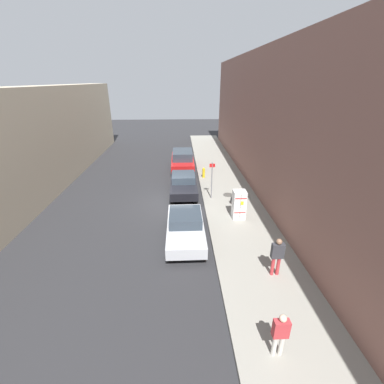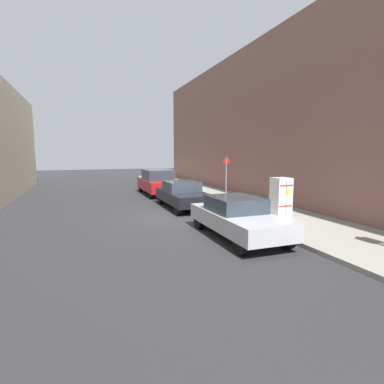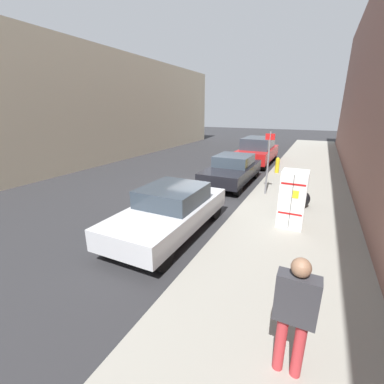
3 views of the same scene
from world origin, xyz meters
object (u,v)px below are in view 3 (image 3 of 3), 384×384
(street_sign_post, at_px, (268,160))
(trash_bag, at_px, (301,199))
(fire_hydrant, at_px, (277,165))
(pedestrian_walking_far, at_px, (295,310))
(parked_sedan_dark, at_px, (232,169))
(parked_suv_red, at_px, (257,150))
(discarded_refrigerator, at_px, (292,199))
(parked_sedan_silver, at_px, (170,210))

(street_sign_post, height_order, trash_bag, street_sign_post)
(fire_hydrant, height_order, pedestrian_walking_far, pedestrian_walking_far)
(street_sign_post, xyz_separation_m, pedestrian_walking_far, (-1.74, 7.59, -0.41))
(street_sign_post, distance_m, pedestrian_walking_far, 7.80)
(street_sign_post, height_order, parked_sedan_dark, street_sign_post)
(parked_suv_red, bearing_deg, street_sign_post, 105.54)
(street_sign_post, bearing_deg, parked_sedan_dark, -35.29)
(discarded_refrigerator, distance_m, parked_sedan_dark, 5.15)
(discarded_refrigerator, relative_size, pedestrian_walking_far, 0.98)
(parked_sedan_dark, bearing_deg, parked_sedan_silver, 90.00)
(parked_sedan_silver, bearing_deg, parked_sedan_dark, -90.00)
(discarded_refrigerator, xyz_separation_m, parked_suv_red, (3.12, -9.46, -0.10))
(discarded_refrigerator, relative_size, parked_suv_red, 0.35)
(discarded_refrigerator, height_order, street_sign_post, street_sign_post)
(parked_suv_red, distance_m, parked_sedan_dark, 5.38)
(discarded_refrigerator, relative_size, street_sign_post, 0.67)
(pedestrian_walking_far, distance_m, parked_suv_red, 14.74)
(discarded_refrigerator, bearing_deg, parked_suv_red, -71.78)
(pedestrian_walking_far, bearing_deg, parked_sedan_dark, -49.60)
(street_sign_post, height_order, parked_suv_red, street_sign_post)
(discarded_refrigerator, height_order, parked_sedan_dark, discarded_refrigerator)
(fire_hydrant, relative_size, parked_sedan_dark, 0.19)
(street_sign_post, bearing_deg, trash_bag, 146.88)
(discarded_refrigerator, relative_size, parked_sedan_silver, 0.39)
(pedestrian_walking_far, xyz_separation_m, parked_sedan_silver, (3.61, -3.05, -0.43))
(discarded_refrigerator, relative_size, trash_bag, 2.84)
(parked_suv_red, distance_m, parked_sedan_silver, 11.24)
(pedestrian_walking_far, bearing_deg, discarded_refrigerator, -65.84)
(street_sign_post, relative_size, parked_suv_red, 0.53)
(parked_sedan_silver, bearing_deg, parked_suv_red, -90.00)
(fire_hydrant, xyz_separation_m, pedestrian_walking_far, (-1.91, 11.68, 0.58))
(street_sign_post, bearing_deg, parked_sedan_silver, 67.72)
(parked_suv_red, height_order, parked_sedan_dark, parked_suv_red)
(parked_sedan_dark, height_order, parked_sedan_silver, parked_sedan_dark)
(trash_bag, relative_size, parked_suv_red, 0.13)
(discarded_refrigerator, height_order, parked_suv_red, discarded_refrigerator)
(trash_bag, bearing_deg, fire_hydrant, -72.35)
(fire_hydrant, xyz_separation_m, parked_sedan_dark, (1.70, 2.77, 0.15))
(trash_bag, xyz_separation_m, parked_sedan_silver, (3.30, 3.61, 0.28))
(trash_bag, bearing_deg, discarded_refrigerator, 84.40)
(parked_suv_red, bearing_deg, parked_sedan_dark, 90.00)
(fire_hydrant, bearing_deg, trash_bag, 107.65)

